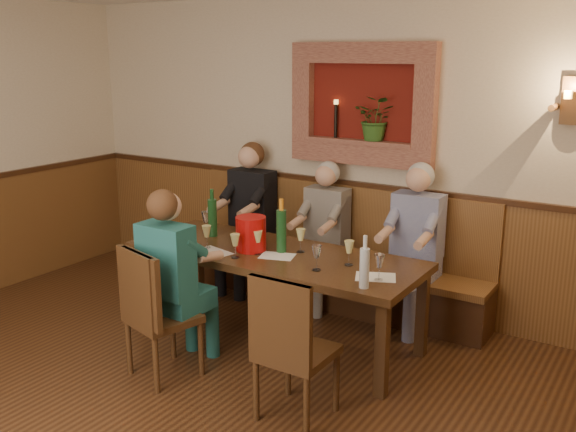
# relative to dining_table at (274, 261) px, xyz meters

# --- Properties ---
(room_shell) EXTENTS (6.04, 6.04, 2.82)m
(room_shell) POSITION_rel_dining_table_xyz_m (0.00, -1.85, 1.21)
(room_shell) COLOR beige
(room_shell) RESTS_ON ground
(wainscoting) EXTENTS (6.02, 6.02, 1.15)m
(wainscoting) POSITION_rel_dining_table_xyz_m (0.00, -1.85, -0.09)
(wainscoting) COLOR brown
(wainscoting) RESTS_ON ground
(wall_niche) EXTENTS (1.36, 0.30, 1.06)m
(wall_niche) POSITION_rel_dining_table_xyz_m (0.24, 1.09, 1.13)
(wall_niche) COLOR #63150E
(wall_niche) RESTS_ON ground
(wall_sconce) EXTENTS (0.25, 0.20, 0.35)m
(wall_sconce) POSITION_rel_dining_table_xyz_m (1.90, 1.08, 1.27)
(wall_sconce) COLOR brown
(wall_sconce) RESTS_ON ground
(dining_table) EXTENTS (2.40, 0.90, 0.75)m
(dining_table) POSITION_rel_dining_table_xyz_m (0.00, 0.00, 0.00)
(dining_table) COLOR #381F10
(dining_table) RESTS_ON ground
(bench) EXTENTS (3.00, 0.45, 1.11)m
(bench) POSITION_rel_dining_table_xyz_m (0.00, 0.94, -0.35)
(bench) COLOR #381E0F
(bench) RESTS_ON ground
(chair_near_left) EXTENTS (0.53, 0.53, 0.99)m
(chair_near_left) POSITION_rel_dining_table_xyz_m (-0.35, -0.95, -0.39)
(chair_near_left) COLOR #381F10
(chair_near_left) RESTS_ON ground
(chair_near_right) EXTENTS (0.44, 0.44, 0.99)m
(chair_near_right) POSITION_rel_dining_table_xyz_m (0.76, -0.90, -0.39)
(chair_near_right) COLOR #381F10
(chair_near_right) RESTS_ON ground
(person_bench_left) EXTENTS (0.43, 0.53, 1.46)m
(person_bench_left) POSITION_rel_dining_table_xyz_m (-0.87, 0.84, -0.07)
(person_bench_left) COLOR black
(person_bench_left) RESTS_ON ground
(person_bench_mid) EXTENTS (0.39, 0.47, 1.35)m
(person_bench_mid) POSITION_rel_dining_table_xyz_m (-0.03, 0.84, -0.12)
(person_bench_mid) COLOR #54504C
(person_bench_mid) RESTS_ON ground
(person_bench_right) EXTENTS (0.42, 0.51, 1.42)m
(person_bench_right) POSITION_rel_dining_table_xyz_m (0.84, 0.84, -0.09)
(person_bench_right) COLOR navy
(person_bench_right) RESTS_ON ground
(person_chair_front) EXTENTS (0.40, 0.49, 1.38)m
(person_chair_front) POSITION_rel_dining_table_xyz_m (-0.34, -0.78, -0.11)
(person_chair_front) COLOR #1B4E5E
(person_chair_front) RESTS_ON ground
(spittoon_bucket) EXTENTS (0.27, 0.27, 0.28)m
(spittoon_bucket) POSITION_rel_dining_table_xyz_m (-0.18, -0.06, 0.21)
(spittoon_bucket) COLOR #BE0D0B
(spittoon_bucket) RESTS_ON dining_table
(wine_bottle_green_a) EXTENTS (0.10, 0.10, 0.43)m
(wine_bottle_green_a) POSITION_rel_dining_table_xyz_m (0.05, 0.03, 0.26)
(wine_bottle_green_a) COLOR #19471E
(wine_bottle_green_a) RESTS_ON dining_table
(wine_bottle_green_b) EXTENTS (0.10, 0.10, 0.41)m
(wine_bottle_green_b) POSITION_rel_dining_table_xyz_m (-0.70, 0.10, 0.25)
(wine_bottle_green_b) COLOR #19471E
(wine_bottle_green_b) RESTS_ON dining_table
(water_bottle) EXTENTS (0.09, 0.09, 0.37)m
(water_bottle) POSITION_rel_dining_table_xyz_m (0.95, -0.33, 0.22)
(water_bottle) COLOR silver
(water_bottle) RESTS_ON dining_table
(tasting_sheet_a) EXTENTS (0.28, 0.20, 0.00)m
(tasting_sheet_a) POSITION_rel_dining_table_xyz_m (-0.90, -0.23, 0.08)
(tasting_sheet_a) COLOR white
(tasting_sheet_a) RESTS_ON dining_table
(tasting_sheet_b) EXTENTS (0.31, 0.26, 0.00)m
(tasting_sheet_b) POSITION_rel_dining_table_xyz_m (0.08, -0.07, 0.08)
(tasting_sheet_b) COLOR white
(tasting_sheet_b) RESTS_ON dining_table
(tasting_sheet_c) EXTENTS (0.34, 0.30, 0.00)m
(tasting_sheet_c) POSITION_rel_dining_table_xyz_m (0.93, -0.10, 0.08)
(tasting_sheet_c) COLOR white
(tasting_sheet_c) RESTS_ON dining_table
(tasting_sheet_d) EXTENTS (0.35, 0.29, 0.00)m
(tasting_sheet_d) POSITION_rel_dining_table_xyz_m (-0.41, -0.28, 0.08)
(tasting_sheet_d) COLOR white
(tasting_sheet_d) RESTS_ON dining_table
(wine_glass_0) EXTENTS (0.08, 0.08, 0.19)m
(wine_glass_0) POSITION_rel_dining_table_xyz_m (0.65, 0.03, 0.17)
(wine_glass_0) COLOR #D5D17F
(wine_glass_0) RESTS_ON dining_table
(wine_glass_1) EXTENTS (0.08, 0.08, 0.19)m
(wine_glass_1) POSITION_rel_dining_table_xyz_m (-1.00, -0.18, 0.17)
(wine_glass_1) COLOR #D5D17F
(wine_glass_1) RESTS_ON dining_table
(wine_glass_2) EXTENTS (0.08, 0.08, 0.19)m
(wine_glass_2) POSITION_rel_dining_table_xyz_m (0.18, 0.11, 0.17)
(wine_glass_2) COLOR #D5D17F
(wine_glass_2) RESTS_ON dining_table
(wine_glass_3) EXTENTS (0.08, 0.08, 0.19)m
(wine_glass_3) POSITION_rel_dining_table_xyz_m (-0.82, 0.15, 0.17)
(wine_glass_3) COLOR white
(wine_glass_3) RESTS_ON dining_table
(wine_glass_4) EXTENTS (0.08, 0.08, 0.19)m
(wine_glass_4) POSITION_rel_dining_table_xyz_m (0.98, -0.15, 0.17)
(wine_glass_4) COLOR white
(wine_glass_4) RESTS_ON dining_table
(wine_glass_5) EXTENTS (0.08, 0.08, 0.19)m
(wine_glass_5) POSITION_rel_dining_table_xyz_m (0.51, -0.20, 0.17)
(wine_glass_5) COLOR white
(wine_glass_5) RESTS_ON dining_table
(wine_glass_6) EXTENTS (0.08, 0.08, 0.19)m
(wine_glass_6) POSITION_rel_dining_table_xyz_m (-0.08, -0.11, 0.17)
(wine_glass_6) COLOR #D5D17F
(wine_glass_6) RESTS_ON dining_table
(wine_glass_7) EXTENTS (0.08, 0.08, 0.19)m
(wine_glass_7) POSITION_rel_dining_table_xyz_m (-0.17, -0.28, 0.17)
(wine_glass_7) COLOR #D5D17F
(wine_glass_7) RESTS_ON dining_table
(wine_glass_8) EXTENTS (0.08, 0.08, 0.19)m
(wine_glass_8) POSITION_rel_dining_table_xyz_m (-0.52, -0.21, 0.17)
(wine_glass_8) COLOR #D5D17F
(wine_glass_8) RESTS_ON dining_table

